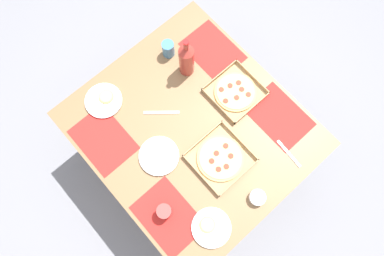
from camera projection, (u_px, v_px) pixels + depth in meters
ground_plane at (192, 153)px, 2.64m from camera, size 6.00×6.00×0.00m
dining_table at (192, 133)px, 2.03m from camera, size 1.27×1.15×0.74m
placemat_near_left at (279, 116)px, 1.94m from camera, size 0.36×0.26×0.00m
placemat_near_right at (213, 51)px, 2.06m from camera, size 0.36×0.26×0.00m
placemat_far_left at (168, 217)px, 1.79m from camera, size 0.36×0.26×0.00m
placemat_far_right at (103, 140)px, 1.91m from camera, size 0.36×0.26×0.00m
pizza_box_corner_left at (220, 158)px, 1.87m from camera, size 0.30×0.30×0.04m
pizza_box_center at (235, 92)px, 1.97m from camera, size 0.29×0.29×0.04m
plate_near_left at (159, 156)px, 1.87m from camera, size 0.23×0.23×0.02m
plate_near_right at (104, 100)px, 1.96m from camera, size 0.22×0.22×0.03m
plate_far_left at (211, 227)px, 1.77m from camera, size 0.21×0.21×0.03m
soda_bottle at (186, 59)px, 1.90m from camera, size 0.09×0.09×0.32m
cup_dark at (168, 49)px, 2.00m from camera, size 0.07×0.07×0.11m
cup_clear_left at (164, 211)px, 1.75m from camera, size 0.08×0.08×0.10m
condiment_bowl at (258, 197)px, 1.80m from camera, size 0.09×0.09×0.04m
knife_by_near_left at (161, 112)px, 1.95m from camera, size 0.15×0.17×0.00m
fork_by_near_right at (289, 154)px, 1.88m from camera, size 0.19×0.03×0.00m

